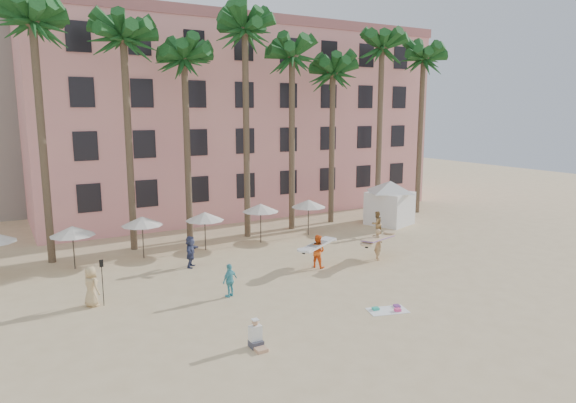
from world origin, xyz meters
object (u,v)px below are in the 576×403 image
at_px(pink_hotel, 232,121).
at_px(cabana, 390,199).
at_px(carrier_white, 318,250).
at_px(carrier_yellow, 378,242).

distance_m(pink_hotel, cabana, 16.60).
bearing_deg(carrier_white, carrier_yellow, -7.65).
relative_size(cabana, carrier_white, 1.92).
bearing_deg(cabana, carrier_yellow, -134.64).
height_order(cabana, carrier_white, cabana).
height_order(pink_hotel, carrier_yellow, pink_hotel).
height_order(pink_hotel, cabana, pink_hotel).
relative_size(cabana, carrier_yellow, 1.65).
bearing_deg(cabana, carrier_white, -149.07).
xyz_separation_m(pink_hotel, carrier_white, (-3.70, -20.28, -6.98)).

